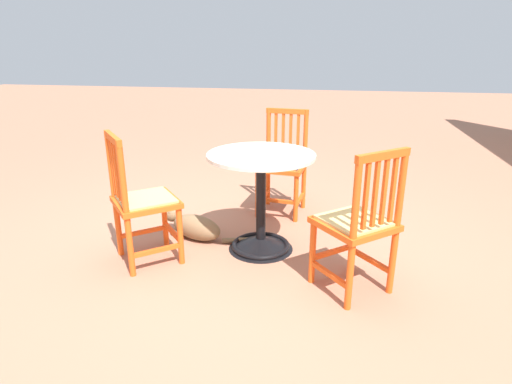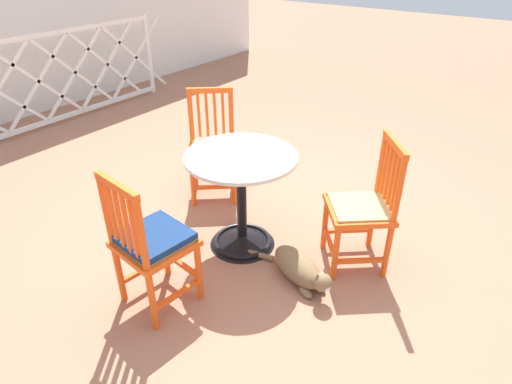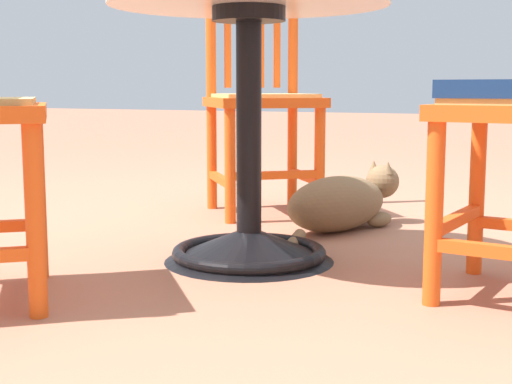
{
  "view_description": "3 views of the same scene",
  "coord_description": "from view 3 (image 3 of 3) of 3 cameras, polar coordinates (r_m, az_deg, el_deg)",
  "views": [
    {
      "loc": [
        2.66,
        0.59,
        1.44
      ],
      "look_at": [
        -0.05,
        0.09,
        0.48
      ],
      "focal_mm": 29.54,
      "sensor_mm": 36.0,
      "label": 1
    },
    {
      "loc": [
        -2.17,
        -1.51,
        1.97
      ],
      "look_at": [
        -0.11,
        0.0,
        0.47
      ],
      "focal_mm": 30.45,
      "sensor_mm": 36.0,
      "label": 2
    },
    {
      "loc": [
        -1.03,
        1.94,
        0.49
      ],
      "look_at": [
        -0.22,
        0.23,
        0.22
      ],
      "focal_mm": 51.75,
      "sensor_mm": 36.0,
      "label": 3
    }
  ],
  "objects": [
    {
      "name": "ground_plane",
      "position": [
        2.25,
        -2.51,
        -4.42
      ],
      "size": [
        24.0,
        24.0,
        0.0
      ],
      "primitive_type": "plane",
      "color": "#A36B51"
    },
    {
      "name": "cafe_table",
      "position": [
        2.05,
        -0.55,
        2.41
      ],
      "size": [
        0.76,
        0.76,
        0.73
      ],
      "color": "black",
      "rests_on": "ground_plane"
    },
    {
      "name": "orange_chair_facing_out",
      "position": [
        2.87,
        0.43,
        7.0
      ],
      "size": [
        0.56,
        0.56,
        0.91
      ],
      "color": "#EA5619",
      "rests_on": "ground_plane"
    },
    {
      "name": "tabby_cat",
      "position": [
        2.55,
        6.85,
        -0.82
      ],
      "size": [
        0.35,
        0.74,
        0.23
      ],
      "color": "brown",
      "rests_on": "ground_plane"
    }
  ]
}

